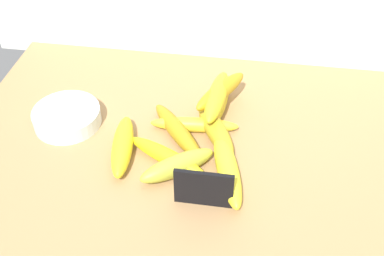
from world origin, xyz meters
The scene contains 13 objects.
counter_top centered at (0.00, 0.00, 1.50)cm, with size 110.00×76.00×3.00cm, color #A0794D.
chalkboard_sign centered at (0.51, -12.12, 6.86)cm, with size 11.00×1.80×8.40cm.
fruit_bowl centered at (-32.76, 6.13, 4.85)cm, with size 14.95×14.95×3.70cm, color silver.
banana_0 centered at (-8.25, -2.63, 4.70)cm, with size 19.02×3.41×3.41cm, color yellow.
banana_1 centered at (-17.93, -1.30, 5.12)cm, with size 18.00×4.24×4.24cm, color yellow.
banana_2 centered at (-0.43, 14.74, 4.94)cm, with size 17.22×3.89×3.89cm, color yellow.
banana_3 centered at (0.63, 6.53, 5.20)cm, with size 17.65×4.40×4.40cm, color gold.
banana_4 centered at (4.20, -4.31, 5.14)cm, with size 21.00×4.28×4.28cm, color yellow.
banana_5 centered at (-7.37, 5.12, 4.86)cm, with size 20.37×3.73×3.73cm, color #AC841A.
banana_6 centered at (-4.22, 8.03, 4.65)cm, with size 19.48×3.30×3.30cm, color yellow.
banana_7 centered at (-5.68, -5.17, 5.14)cm, with size 16.30×4.28×4.28cm, color gold.
banana_8 centered at (0.64, 15.65, 8.78)cm, with size 17.01×3.79×3.79cm, color #B88D1A.
banana_9 centered at (0.35, 13.40, 8.92)cm, with size 18.40×4.07×4.07cm, color yellow.
Camera 1 is at (6.96, -68.28, 72.48)cm, focal length 43.69 mm.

